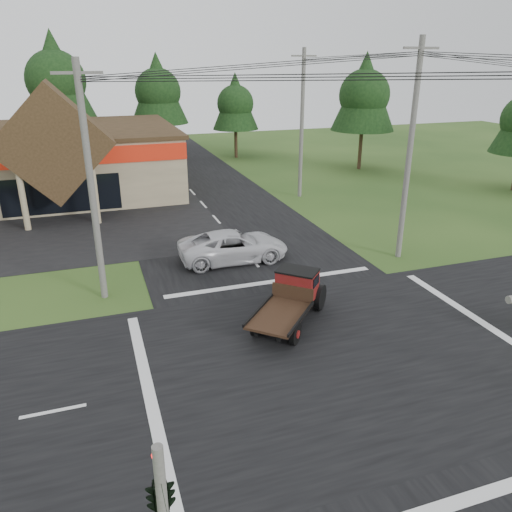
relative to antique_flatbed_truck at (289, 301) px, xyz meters
name	(u,v)px	position (x,y,z in m)	size (l,w,h in m)	color
ground	(336,356)	(0.78, -2.91, -1.05)	(120.00, 120.00, 0.00)	#254418
road_ns	(336,355)	(0.78, -2.91, -1.04)	(12.00, 120.00, 0.02)	black
road_ew	(336,355)	(0.78, -2.91, -1.04)	(120.00, 12.00, 0.02)	black
traffic_signal_corner	(159,479)	(-6.72, -10.23, 2.48)	(0.53, 2.48, 4.40)	#595651
utility_pole_nw	(91,184)	(-7.22, 5.09, 4.34)	(2.00, 0.30, 10.50)	#595651
utility_pole_ne	(410,152)	(8.78, 5.09, 4.84)	(2.00, 0.30, 11.50)	#595651
utility_pole_n	(302,124)	(8.78, 19.09, 4.69)	(2.00, 0.30, 11.20)	#595651
tree_row_c	(55,77)	(-9.22, 38.09, 7.67)	(7.28, 7.28, 13.13)	#332316
tree_row_d	(158,89)	(0.78, 39.09, 6.33)	(6.16, 6.16, 11.11)	#332316
tree_row_e	(235,102)	(8.78, 37.09, 4.99)	(5.04, 5.04, 9.09)	#332316
tree_side_ne	(365,92)	(18.78, 27.09, 6.33)	(6.16, 6.16, 11.11)	#332316
antique_flatbed_truck	(289,301)	(0.00, 0.00, 0.00)	(1.91, 5.01, 2.09)	#59130C
white_pickup	(233,246)	(-0.20, 7.53, -0.21)	(2.77, 6.00, 1.67)	silver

